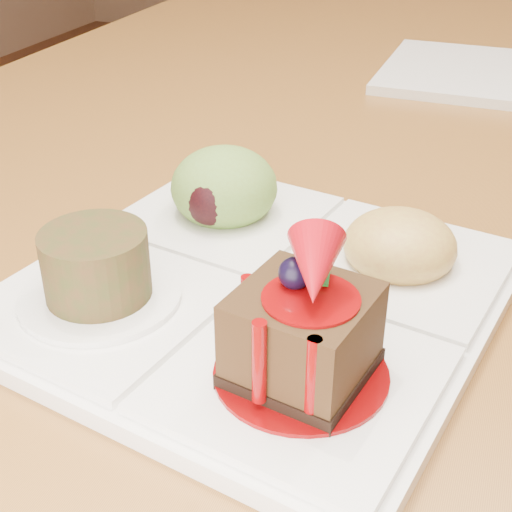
% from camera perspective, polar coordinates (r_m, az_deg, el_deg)
% --- Properties ---
extents(ground, '(6.00, 6.00, 0.00)m').
position_cam_1_polar(ground, '(1.46, 8.71, -14.30)').
color(ground, '#4E2D16').
extents(dining_table, '(1.00, 1.80, 0.75)m').
position_cam_1_polar(dining_table, '(1.09, 11.52, 12.10)').
color(dining_table, brown).
rests_on(dining_table, ground).
extents(sampler_plate, '(0.34, 0.34, 0.11)m').
position_cam_1_polar(sampler_plate, '(0.47, 0.07, -0.99)').
color(sampler_plate, white).
rests_on(sampler_plate, dining_table).
extents(second_plate, '(0.24, 0.24, 0.01)m').
position_cam_1_polar(second_plate, '(0.99, 17.49, 13.75)').
color(second_plate, white).
rests_on(second_plate, dining_table).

